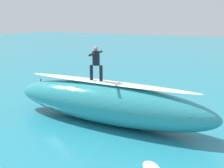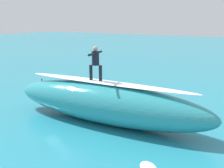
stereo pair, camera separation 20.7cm
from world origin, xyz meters
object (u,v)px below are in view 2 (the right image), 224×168
(surfboard_paddling, at_px, (125,101))
(surfboard_riding, at_px, (96,81))
(surfer_riding, at_px, (95,61))
(surfer_paddling, at_px, (123,97))
(buoy_marker, at_px, (42,89))

(surfboard_paddling, bearing_deg, surfboard_riding, -87.34)
(surfer_riding, distance_m, surfer_paddling, 4.03)
(surfer_riding, bearing_deg, buoy_marker, -33.44)
(surfboard_paddling, relative_size, buoy_marker, 2.47)
(surfboard_paddling, bearing_deg, surfer_riding, -87.34)
(surfboard_paddling, height_order, surfer_paddling, surfer_paddling)
(surfer_riding, relative_size, surfboard_paddling, 0.63)
(surfer_riding, relative_size, buoy_marker, 1.56)
(surfboard_paddling, bearing_deg, buoy_marker, -169.66)
(surfer_riding, bearing_deg, surfboard_paddling, -96.70)
(surfboard_riding, xyz_separation_m, surfboard_paddling, (0.26, -3.20, -1.71))
(surfer_paddling, height_order, buoy_marker, buoy_marker)
(surfer_riding, xyz_separation_m, surfer_paddling, (0.40, -3.20, -2.41))
(surfboard_riding, distance_m, surfer_paddling, 3.57)
(surfboard_riding, relative_size, surfer_riding, 1.53)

